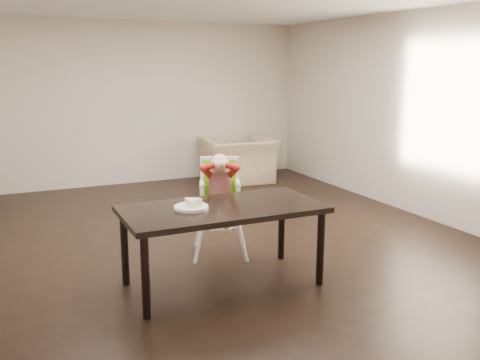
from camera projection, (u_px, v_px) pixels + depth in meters
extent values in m
plane|color=black|center=(209.00, 243.00, 6.11)|extent=(7.00, 7.00, 0.00)
cube|color=beige|center=(132.00, 104.00, 8.93)|extent=(6.00, 0.02, 2.70)
cube|color=beige|center=(455.00, 196.00, 2.71)|extent=(6.00, 0.02, 2.70)
cube|color=beige|center=(419.00, 115.00, 7.04)|extent=(0.02, 7.00, 2.70)
cube|color=black|center=(222.00, 209.00, 4.82)|extent=(1.80, 0.90, 0.05)
cylinder|color=black|center=(145.00, 277.00, 4.24)|extent=(0.07, 0.07, 0.70)
cylinder|color=black|center=(321.00, 248.00, 4.90)|extent=(0.07, 0.07, 0.70)
cylinder|color=black|center=(125.00, 249.00, 4.89)|extent=(0.07, 0.07, 0.70)
cylinder|color=black|center=(282.00, 226.00, 5.56)|extent=(0.07, 0.07, 0.70)
cylinder|color=white|center=(201.00, 234.00, 5.50)|extent=(0.05, 0.05, 0.58)
cylinder|color=white|center=(241.00, 234.00, 5.52)|extent=(0.05, 0.05, 0.58)
cylinder|color=white|center=(201.00, 223.00, 5.90)|extent=(0.05, 0.05, 0.58)
cylinder|color=white|center=(238.00, 222.00, 5.92)|extent=(0.05, 0.05, 0.58)
cube|color=white|center=(220.00, 202.00, 5.65)|extent=(0.52, 0.50, 0.05)
cube|color=#85D11A|center=(220.00, 198.00, 5.64)|extent=(0.42, 0.41, 0.03)
cube|color=white|center=(220.00, 177.00, 5.75)|extent=(0.40, 0.20, 0.43)
cube|color=#85D11A|center=(220.00, 178.00, 5.73)|extent=(0.34, 0.15, 0.39)
cube|color=black|center=(213.00, 180.00, 5.65)|extent=(0.10, 0.18, 0.02)
cube|color=black|center=(226.00, 180.00, 5.65)|extent=(0.10, 0.18, 0.02)
cylinder|color=#A61913|center=(220.00, 184.00, 5.61)|extent=(0.31, 0.31, 0.28)
sphere|color=beige|center=(220.00, 163.00, 5.54)|extent=(0.24, 0.24, 0.19)
ellipsoid|color=brown|center=(220.00, 161.00, 5.56)|extent=(0.24, 0.24, 0.14)
sphere|color=beige|center=(216.00, 164.00, 5.44)|extent=(0.11, 0.11, 0.08)
sphere|color=beige|center=(224.00, 164.00, 5.44)|extent=(0.11, 0.11, 0.08)
cylinder|color=white|center=(191.00, 208.00, 4.72)|extent=(0.33, 0.33, 0.02)
torus|color=white|center=(191.00, 206.00, 4.72)|extent=(0.33, 0.33, 0.02)
imported|color=tan|center=(238.00, 153.00, 9.16)|extent=(1.22, 0.83, 1.02)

